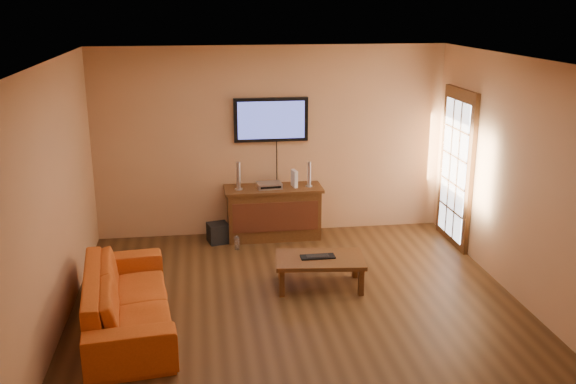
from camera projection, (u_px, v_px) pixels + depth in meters
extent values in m
plane|color=#3A2310|center=(299.00, 307.00, 7.15)|extent=(5.00, 5.00, 0.00)
plane|color=tan|center=(271.00, 142.00, 9.14)|extent=(5.00, 0.00, 5.00)
plane|color=tan|center=(53.00, 201.00, 6.43)|extent=(0.00, 5.00, 5.00)
plane|color=tan|center=(522.00, 182.00, 7.11)|extent=(0.00, 5.00, 5.00)
plane|color=white|center=(300.00, 61.00, 6.38)|extent=(5.00, 5.00, 0.00)
cube|color=#44240F|center=(456.00, 170.00, 8.80)|extent=(0.06, 1.02, 2.22)
cube|color=white|center=(454.00, 170.00, 8.79)|extent=(0.01, 0.79, 1.89)
cube|color=#44240F|center=(273.00, 214.00, 9.17)|extent=(1.30, 0.49, 0.70)
cube|color=#37160A|center=(276.00, 217.00, 8.92)|extent=(1.20, 0.02, 0.42)
cube|color=#44240F|center=(273.00, 189.00, 9.06)|extent=(1.38, 0.53, 0.04)
cube|color=black|center=(271.00, 120.00, 9.00)|extent=(1.05, 0.07, 0.62)
cube|color=#3A4498|center=(271.00, 120.00, 8.96)|extent=(0.94, 0.01, 0.53)
cube|color=#44240F|center=(320.00, 260.00, 7.56)|extent=(1.10, 0.73, 0.05)
cube|color=#44240F|center=(282.00, 283.00, 7.36)|extent=(0.06, 0.06, 0.32)
cube|color=#44240F|center=(361.00, 282.00, 7.39)|extent=(0.06, 0.06, 0.32)
cube|color=#44240F|center=(281.00, 266.00, 7.84)|extent=(0.06, 0.06, 0.32)
cube|color=#44240F|center=(355.00, 265.00, 7.87)|extent=(0.06, 0.06, 0.32)
imported|color=#BB4B14|center=(127.00, 290.00, 6.60)|extent=(0.87, 2.20, 0.84)
cylinder|color=silver|center=(239.00, 189.00, 8.95)|extent=(0.11, 0.11, 0.02)
cylinder|color=silver|center=(238.00, 175.00, 8.90)|extent=(0.06, 0.06, 0.38)
cylinder|color=silver|center=(309.00, 186.00, 9.10)|extent=(0.10, 0.10, 0.01)
cylinder|color=silver|center=(309.00, 174.00, 9.05)|extent=(0.05, 0.05, 0.34)
cube|color=silver|center=(269.00, 185.00, 9.02)|extent=(0.36, 0.27, 0.08)
cube|color=white|center=(294.00, 178.00, 9.06)|extent=(0.08, 0.18, 0.24)
cube|color=black|center=(218.00, 233.00, 9.03)|extent=(0.33, 0.33, 0.27)
cylinder|color=white|center=(237.00, 243.00, 8.78)|extent=(0.07, 0.07, 0.18)
sphere|color=white|center=(237.00, 237.00, 8.76)|extent=(0.04, 0.04, 0.04)
cube|color=black|center=(318.00, 257.00, 7.56)|extent=(0.41, 0.15, 0.02)
cube|color=black|center=(318.00, 256.00, 7.55)|extent=(0.26, 0.11, 0.01)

